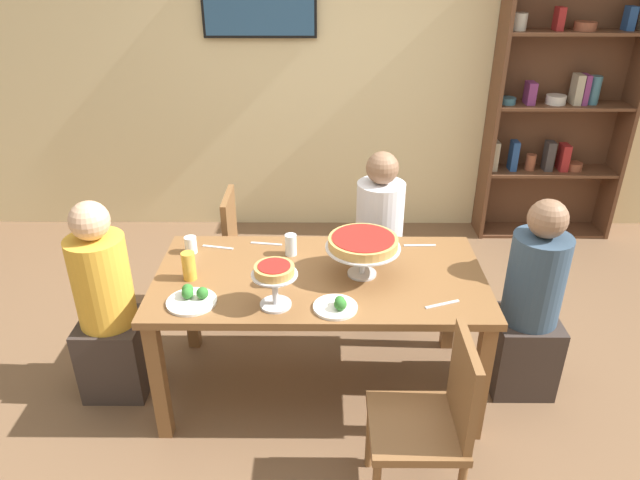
# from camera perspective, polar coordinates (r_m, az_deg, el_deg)

# --- Properties ---
(ground_plane) EXTENTS (12.00, 12.00, 0.00)m
(ground_plane) POSITION_cam_1_polar(r_m,az_deg,el_deg) (3.43, -0.01, -14.08)
(ground_plane) COLOR brown
(rear_partition) EXTENTS (8.00, 0.12, 2.80)m
(rear_partition) POSITION_cam_1_polar(r_m,az_deg,el_deg) (4.84, 0.17, 17.12)
(rear_partition) COLOR beige
(rear_partition) RESTS_ON ground_plane
(dining_table) EXTENTS (1.70, 0.86, 0.74)m
(dining_table) POSITION_cam_1_polar(r_m,az_deg,el_deg) (3.04, -0.01, -4.89)
(dining_table) COLOR brown
(dining_table) RESTS_ON ground_plane
(bookshelf) EXTENTS (1.10, 0.30, 2.21)m
(bookshelf) POSITION_cam_1_polar(r_m,az_deg,el_deg) (5.09, 22.57, 12.33)
(bookshelf) COLOR brown
(bookshelf) RESTS_ON ground_plane
(television) EXTENTS (0.87, 0.05, 0.51)m
(television) POSITION_cam_1_polar(r_m,az_deg,el_deg) (4.71, -6.04, 22.29)
(television) COLOR black
(diner_head_east) EXTENTS (0.34, 0.34, 1.15)m
(diner_head_east) POSITION_cam_1_polar(r_m,az_deg,el_deg) (3.34, 19.91, -6.70)
(diner_head_east) COLOR #382D28
(diner_head_east) RESTS_ON ground_plane
(diner_head_west) EXTENTS (0.34, 0.34, 1.15)m
(diner_head_west) POSITION_cam_1_polar(r_m,az_deg,el_deg) (3.33, -20.12, -6.90)
(diner_head_west) COLOR #382D28
(diner_head_west) RESTS_ON ground_plane
(diner_far_right) EXTENTS (0.34, 0.34, 1.15)m
(diner_far_right) POSITION_cam_1_polar(r_m,az_deg,el_deg) (3.77, 5.75, -0.89)
(diner_far_right) COLOR #382D28
(diner_far_right) RESTS_ON ground_plane
(chair_far_left) EXTENTS (0.40, 0.40, 0.87)m
(chair_far_left) POSITION_cam_1_polar(r_m,az_deg,el_deg) (3.78, -7.08, -0.96)
(chair_far_left) COLOR brown
(chair_far_left) RESTS_ON ground_plane
(chair_near_right) EXTENTS (0.40, 0.40, 0.87)m
(chair_near_right) POSITION_cam_1_polar(r_m,az_deg,el_deg) (2.60, 11.09, -16.78)
(chair_near_right) COLOR brown
(chair_near_right) RESTS_ON ground_plane
(deep_dish_pizza_stand) EXTENTS (0.38, 0.38, 0.21)m
(deep_dish_pizza_stand) POSITION_cam_1_polar(r_m,az_deg,el_deg) (2.92, 4.26, -0.42)
(deep_dish_pizza_stand) COLOR silver
(deep_dish_pizza_stand) RESTS_ON dining_table
(personal_pizza_stand) EXTENTS (0.22, 0.22, 0.22)m
(personal_pizza_stand) POSITION_cam_1_polar(r_m,az_deg,el_deg) (2.67, -4.51, -3.54)
(personal_pizza_stand) COLOR silver
(personal_pizza_stand) RESTS_ON dining_table
(salad_plate_near_diner) EXTENTS (0.24, 0.24, 0.07)m
(salad_plate_near_diner) POSITION_cam_1_polar(r_m,az_deg,el_deg) (2.84, -12.49, -5.58)
(salad_plate_near_diner) COLOR white
(salad_plate_near_diner) RESTS_ON dining_table
(salad_plate_far_diner) EXTENTS (0.21, 0.21, 0.07)m
(salad_plate_far_diner) POSITION_cam_1_polar(r_m,az_deg,el_deg) (2.72, 1.69, -6.49)
(salad_plate_far_diner) COLOR white
(salad_plate_far_diner) RESTS_ON dining_table
(beer_glass_amber_tall) EXTENTS (0.07, 0.07, 0.15)m
(beer_glass_amber_tall) POSITION_cam_1_polar(r_m,az_deg,el_deg) (2.99, -12.79, -2.51)
(beer_glass_amber_tall) COLOR gold
(beer_glass_amber_tall) RESTS_ON dining_table
(water_glass_clear_near) EXTENTS (0.06, 0.06, 0.12)m
(water_glass_clear_near) POSITION_cam_1_polar(r_m,az_deg,el_deg) (3.15, -2.89, -0.47)
(water_glass_clear_near) COLOR white
(water_glass_clear_near) RESTS_ON dining_table
(water_glass_clear_far) EXTENTS (0.07, 0.07, 0.09)m
(water_glass_clear_far) POSITION_cam_1_polar(r_m,az_deg,el_deg) (3.26, -12.62, -0.47)
(water_glass_clear_far) COLOR white
(water_glass_clear_far) RESTS_ON dining_table
(water_glass_clear_spare) EXTENTS (0.07, 0.07, 0.09)m
(water_glass_clear_spare) POSITION_cam_1_polar(r_m,az_deg,el_deg) (2.89, -4.48, -3.69)
(water_glass_clear_spare) COLOR white
(water_glass_clear_spare) RESTS_ON dining_table
(cutlery_fork_near) EXTENTS (0.17, 0.08, 0.00)m
(cutlery_fork_near) POSITION_cam_1_polar(r_m,az_deg,el_deg) (3.29, 2.74, -0.36)
(cutlery_fork_near) COLOR silver
(cutlery_fork_near) RESTS_ON dining_table
(cutlery_knife_near) EXTENTS (0.17, 0.08, 0.00)m
(cutlery_knife_near) POSITION_cam_1_polar(r_m,az_deg,el_deg) (2.82, 11.98, -6.21)
(cutlery_knife_near) COLOR silver
(cutlery_knife_near) RESTS_ON dining_table
(cutlery_fork_far) EXTENTS (0.18, 0.02, 0.00)m
(cutlery_fork_far) POSITION_cam_1_polar(r_m,az_deg,el_deg) (3.31, 9.81, -0.52)
(cutlery_fork_far) COLOR silver
(cutlery_fork_far) RESTS_ON dining_table
(cutlery_knife_far) EXTENTS (0.18, 0.05, 0.00)m
(cutlery_knife_far) POSITION_cam_1_polar(r_m,az_deg,el_deg) (3.30, -10.03, -0.70)
(cutlery_knife_far) COLOR silver
(cutlery_knife_far) RESTS_ON dining_table
(cutlery_spare_fork) EXTENTS (0.18, 0.04, 0.00)m
(cutlery_spare_fork) POSITION_cam_1_polar(r_m,az_deg,el_deg) (3.30, -5.31, -0.36)
(cutlery_spare_fork) COLOR silver
(cutlery_spare_fork) RESTS_ON dining_table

